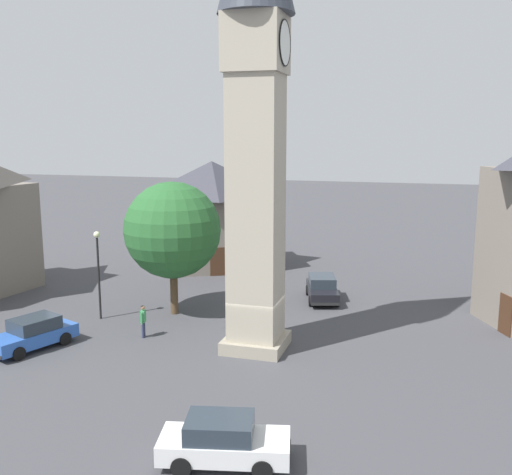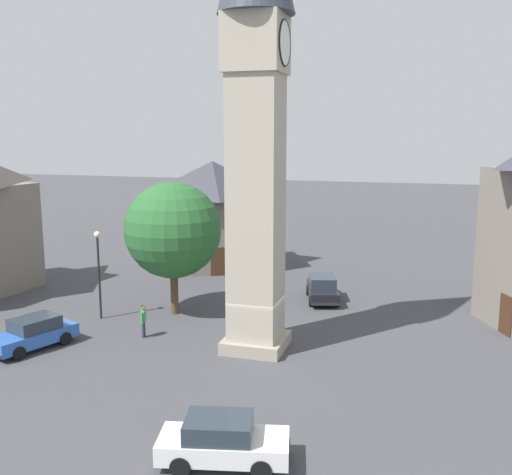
# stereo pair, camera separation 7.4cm
# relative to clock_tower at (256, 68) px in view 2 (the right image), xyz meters

# --- Properties ---
(ground_plane) EXTENTS (200.00, 200.00, 0.00)m
(ground_plane) POSITION_rel_clock_tower_xyz_m (-0.00, -0.00, -13.14)
(ground_plane) COLOR #424247
(clock_tower) EXTENTS (3.47, 3.47, 22.41)m
(clock_tower) POSITION_rel_clock_tower_xyz_m (0.00, 0.00, 0.00)
(clock_tower) COLOR gray
(clock_tower) RESTS_ON ground
(car_blue_kerb) EXTENTS (4.43, 2.74, 1.53)m
(car_blue_kerb) POSITION_rel_clock_tower_xyz_m (9.05, -1.61, -12.38)
(car_blue_kerb) COLOR black
(car_blue_kerb) RESTS_ON ground
(car_silver_kerb) EXTENTS (4.46, 3.04, 1.53)m
(car_silver_kerb) POSITION_rel_clock_tower_xyz_m (-3.07, 10.33, -12.38)
(car_silver_kerb) COLOR #2D5BB7
(car_silver_kerb) RESTS_ON ground
(car_red_corner) EXTENTS (2.56, 4.40, 1.53)m
(car_red_corner) POSITION_rel_clock_tower_xyz_m (-9.81, -1.85, -12.38)
(car_red_corner) COLOR white
(car_red_corner) RESTS_ON ground
(pedestrian) EXTENTS (0.55, 0.29, 1.69)m
(pedestrian) POSITION_rel_clock_tower_xyz_m (-0.15, 5.95, -12.13)
(pedestrian) COLOR #2D3351
(pedestrian) RESTS_ON ground
(tree) EXTENTS (5.48, 5.48, 7.64)m
(tree) POSITION_rel_clock_tower_xyz_m (3.96, 6.10, -8.25)
(tree) COLOR brown
(tree) RESTS_ON ground
(building_shop_left) EXTENTS (9.16, 9.86, 8.21)m
(building_shop_left) POSITION_rel_clock_tower_xyz_m (15.80, 8.21, -8.95)
(building_shop_left) COLOR slate
(building_shop_left) RESTS_ON ground
(lamp_post) EXTENTS (0.36, 0.36, 4.98)m
(lamp_post) POSITION_rel_clock_tower_xyz_m (1.90, 9.69, -9.80)
(lamp_post) COLOR black
(lamp_post) RESTS_ON ground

